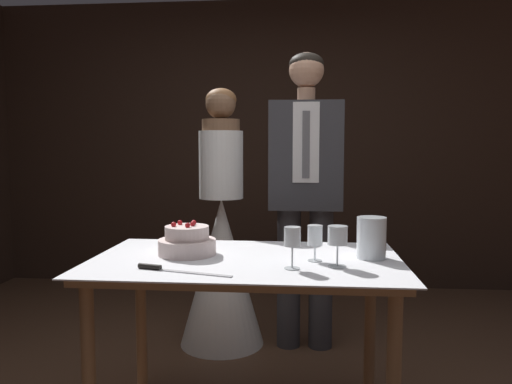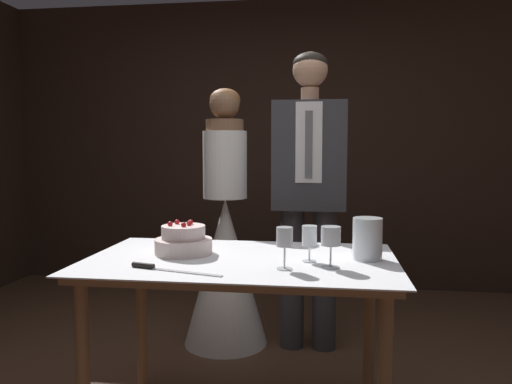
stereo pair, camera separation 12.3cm
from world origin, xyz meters
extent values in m
cube|color=black|center=(0.00, 2.45, 1.30)|extent=(5.26, 0.12, 2.59)
cylinder|color=brown|center=(-0.54, -0.33, 0.37)|extent=(0.06, 0.06, 0.74)
cylinder|color=brown|center=(-0.54, 0.32, 0.37)|extent=(0.06, 0.06, 0.74)
cylinder|color=brown|center=(0.64, 0.32, 0.37)|extent=(0.06, 0.06, 0.74)
cube|color=brown|center=(0.05, -0.01, 0.76)|extent=(1.30, 0.77, 0.03)
cube|color=white|center=(0.05, -0.01, 0.78)|extent=(1.36, 0.83, 0.01)
cylinder|color=beige|center=(-0.23, 0.05, 0.82)|extent=(0.26, 0.26, 0.07)
cylinder|color=beige|center=(-0.23, 0.05, 0.89)|extent=(0.20, 0.20, 0.06)
sphere|color=red|center=(-0.20, 0.05, 0.93)|extent=(0.02, 0.02, 0.02)
sphere|color=red|center=(-0.21, 0.09, 0.93)|extent=(0.02, 0.02, 0.02)
sphere|color=red|center=(-0.27, 0.09, 0.93)|extent=(0.02, 0.02, 0.02)
sphere|color=red|center=(-0.28, 0.03, 0.93)|extent=(0.02, 0.02, 0.02)
sphere|color=red|center=(-0.22, 0.01, 0.93)|extent=(0.02, 0.02, 0.02)
cube|color=silver|center=(-0.12, -0.29, 0.79)|extent=(0.30, 0.10, 0.00)
cylinder|color=black|center=(-0.31, -0.24, 0.80)|extent=(0.10, 0.05, 0.02)
cylinder|color=silver|center=(0.35, -0.03, 0.79)|extent=(0.06, 0.06, 0.00)
cylinder|color=silver|center=(0.35, -0.03, 0.82)|extent=(0.01, 0.01, 0.07)
cylinder|color=silver|center=(0.35, -0.03, 0.90)|extent=(0.06, 0.06, 0.09)
cylinder|color=silver|center=(0.44, -0.13, 0.79)|extent=(0.08, 0.08, 0.00)
cylinder|color=silver|center=(0.44, -0.13, 0.83)|extent=(0.01, 0.01, 0.09)
cylinder|color=silver|center=(0.44, -0.13, 0.92)|extent=(0.08, 0.08, 0.08)
cylinder|color=silver|center=(0.26, -0.18, 0.79)|extent=(0.06, 0.06, 0.00)
cylinder|color=silver|center=(0.26, -0.18, 0.83)|extent=(0.01, 0.01, 0.09)
cylinder|color=silver|center=(0.26, -0.18, 0.92)|extent=(0.07, 0.07, 0.08)
cylinder|color=maroon|center=(0.26, -0.18, 0.89)|extent=(0.06, 0.06, 0.02)
cylinder|color=silver|center=(0.60, 0.05, 0.88)|extent=(0.13, 0.13, 0.18)
cylinder|color=beige|center=(0.60, 0.05, 0.83)|extent=(0.06, 0.06, 0.08)
sphere|color=#F9CC4C|center=(0.60, 0.05, 0.88)|extent=(0.02, 0.02, 0.02)
cone|color=white|center=(-0.22, 0.96, 0.48)|extent=(0.54, 0.54, 0.95)
cylinder|color=white|center=(-0.22, 0.96, 1.17)|extent=(0.28, 0.28, 0.43)
cylinder|color=brown|center=(-0.22, 0.96, 1.42)|extent=(0.24, 0.24, 0.07)
sphere|color=brown|center=(-0.22, 0.96, 1.55)|extent=(0.19, 0.19, 0.19)
ellipsoid|color=brown|center=(-0.22, 0.98, 1.58)|extent=(0.19, 0.19, 0.14)
cylinder|color=#38383D|center=(0.22, 0.96, 0.45)|extent=(0.15, 0.15, 0.89)
cylinder|color=#38383D|center=(0.42, 0.96, 0.45)|extent=(0.15, 0.15, 0.89)
cube|color=#38383D|center=(0.32, 0.96, 1.22)|extent=(0.45, 0.24, 0.67)
cube|color=white|center=(0.32, 0.84, 1.31)|extent=(0.16, 0.01, 0.48)
cube|color=slate|center=(0.32, 0.83, 1.29)|extent=(0.04, 0.01, 0.40)
cylinder|color=tan|center=(0.32, 0.96, 1.60)|extent=(0.11, 0.11, 0.08)
sphere|color=tan|center=(0.32, 0.96, 1.75)|extent=(0.21, 0.21, 0.21)
ellipsoid|color=black|center=(0.32, 0.97, 1.79)|extent=(0.21, 0.21, 0.14)
camera|label=1|loc=(0.29, -2.17, 1.28)|focal=35.00mm
camera|label=2|loc=(0.42, -2.15, 1.28)|focal=35.00mm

